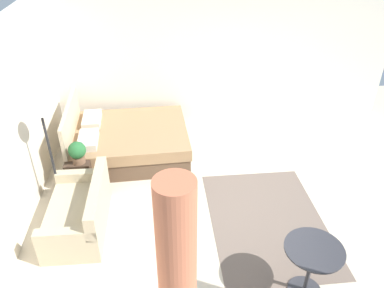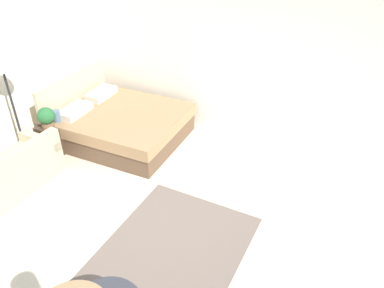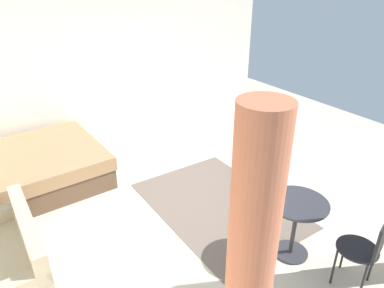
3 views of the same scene
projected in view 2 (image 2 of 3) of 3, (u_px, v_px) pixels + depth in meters
name	position (u px, v px, depth m)	size (l,w,h in m)	color
ground_plane	(171.00, 234.00, 4.92)	(8.47, 9.74, 0.02)	beige
wall_right	(251.00, 64.00, 6.21)	(0.12, 6.74, 2.73)	silver
area_rug	(167.00, 258.00, 4.57)	(2.32, 1.64, 0.01)	#66564C
bed	(120.00, 124.00, 6.70)	(1.82, 2.12, 1.07)	brown
couch	(12.00, 173.00, 5.56)	(1.39, 0.80, 0.75)	tan
nightstand	(55.00, 138.00, 6.37)	(0.44, 0.40, 0.51)	#38281E
potted_plant	(46.00, 118.00, 6.03)	(0.27, 0.27, 0.37)	brown
vase	(57.00, 117.00, 6.25)	(0.13, 0.13, 0.21)	slate
floor_lamp	(4.00, 75.00, 5.50)	(0.35, 0.35, 1.76)	black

